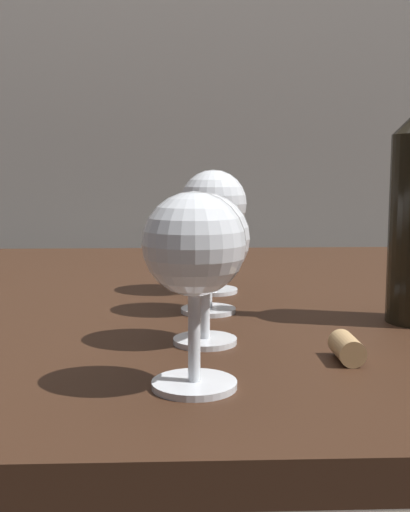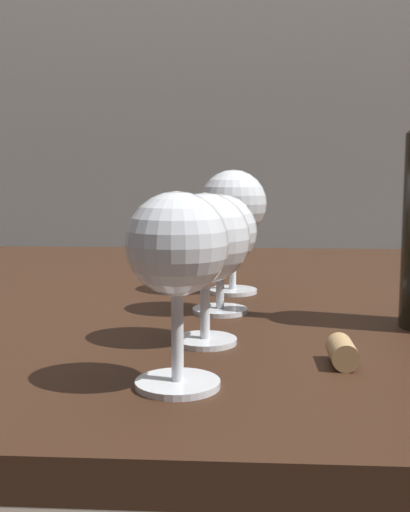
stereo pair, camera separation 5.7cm
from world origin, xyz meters
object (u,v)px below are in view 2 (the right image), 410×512
wine_glass_white (177,250)px  wine_glass_amber (233,207)px  wine_glass_rose (220,234)px  wine_glass_chardonnay (205,242)px  cork (342,352)px

wine_glass_white → wine_glass_amber: size_ratio=0.90×
wine_glass_rose → wine_glass_amber: bearing=84.4°
wine_glass_white → wine_glass_chardonnay: (0.01, 0.12, -0.01)m
wine_glass_white → wine_glass_chardonnay: size_ratio=1.04×
wine_glass_white → wine_glass_amber: 0.37m
wine_glass_chardonnay → cork: (0.11, -0.06, -0.08)m
wine_glass_chardonnay → cork: size_ratio=3.26×
wine_glass_rose → wine_glass_amber: 0.12m
wine_glass_white → cork: 0.17m
wine_glass_white → wine_glass_chardonnay: 0.12m
wine_glass_amber → wine_glass_chardonnay: bearing=-94.7°
wine_glass_rose → cork: size_ratio=3.11×
wine_glass_chardonnay → wine_glass_rose: size_ratio=1.05×
wine_glass_amber → cork: (0.09, -0.31, -0.10)m
wine_glass_amber → cork: wine_glass_amber is taller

